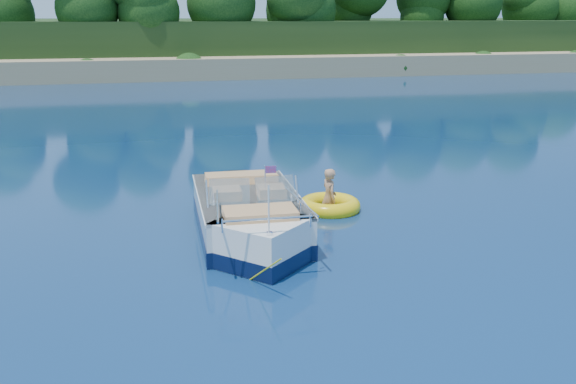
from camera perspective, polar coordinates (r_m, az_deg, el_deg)
name	(u,v)px	position (r m, az deg, el deg)	size (l,w,h in m)	color
ground	(373,244)	(13.03, 7.56, -4.62)	(160.00, 160.00, 0.00)	#092243
shoreline	(170,47)	(75.37, -10.48, 12.55)	(170.00, 59.00, 6.00)	tan
treeline	(186,1)	(52.61, -9.08, 16.46)	(150.00, 7.12, 8.19)	black
motorboat	(251,221)	(13.16, -3.33, -2.58)	(2.22, 5.81, 1.93)	white
tow_tube	(329,206)	(15.15, 3.70, -1.23)	(1.80, 1.80, 0.39)	yellow
boy	(328,211)	(15.10, 3.61, -1.69)	(0.54, 0.36, 1.49)	tan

